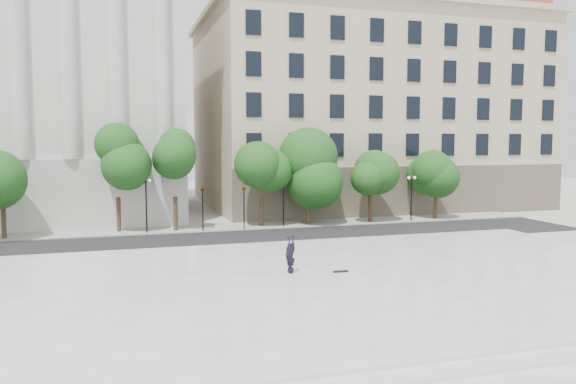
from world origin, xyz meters
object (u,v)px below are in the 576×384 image
object	(u,v)px
person_lying	(290,268)
skateboard	(341,271)
traffic_light_east	(244,186)
traffic_light_west	(202,187)

from	to	relation	value
person_lying	skateboard	xyz separation A→B (m)	(2.65, -0.61, -0.23)
traffic_light_east	skateboard	distance (m)	18.53
traffic_light_west	person_lying	size ratio (longest dim) A/B	2.15
traffic_light_east	person_lying	bearing A→B (deg)	-94.28
traffic_light_west	skateboard	bearing A→B (deg)	-75.24
skateboard	traffic_light_west	bearing A→B (deg)	105.49
traffic_light_west	skateboard	world-z (taller)	traffic_light_west
traffic_light_east	person_lying	size ratio (longest dim) A/B	2.15
person_lying	traffic_light_west	bearing A→B (deg)	63.66
traffic_light_west	skateboard	size ratio (longest dim) A/B	5.19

